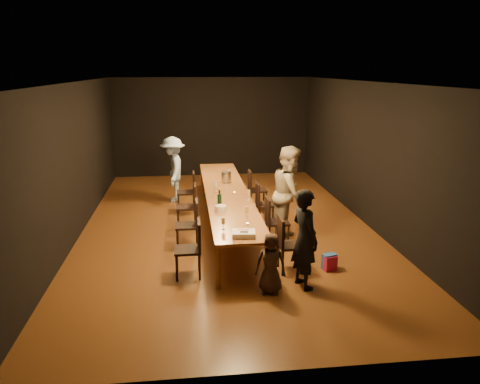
{
  "coord_description": "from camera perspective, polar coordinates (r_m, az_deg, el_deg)",
  "views": [
    {
      "loc": [
        -0.85,
        -9.44,
        3.27
      ],
      "look_at": [
        0.17,
        -0.97,
        1.0
      ],
      "focal_mm": 35.0,
      "sensor_mm": 36.0,
      "label": 1
    }
  ],
  "objects": [
    {
      "name": "chair_right_3",
      "position": [
        11.13,
        2.17,
        0.29
      ],
      "size": [
        0.42,
        0.42,
        0.93
      ],
      "primitive_type": null,
      "rotation": [
        0.0,
        0.0,
        -1.57
      ],
      "color": "black",
      "rests_on": "ground"
    },
    {
      "name": "wineglass_4",
      "position": [
        9.86,
        -2.99,
        0.69
      ],
      "size": [
        0.06,
        0.06,
        0.21
      ],
      "primitive_type": null,
      "color": "silver",
      "rests_on": "table"
    },
    {
      "name": "ground",
      "position": [
        10.02,
        -1.6,
        -4.15
      ],
      "size": [
        10.0,
        10.0,
        0.0
      ],
      "primitive_type": "plane",
      "color": "#4A2512",
      "rests_on": "ground"
    },
    {
      "name": "chair_right_2",
      "position": [
        9.99,
        3.24,
        -1.43
      ],
      "size": [
        0.42,
        0.42,
        0.93
      ],
      "primitive_type": null,
      "rotation": [
        0.0,
        0.0,
        -1.57
      ],
      "color": "black",
      "rests_on": "ground"
    },
    {
      "name": "wineglass_3",
      "position": [
        9.18,
        1.07,
        -0.37
      ],
      "size": [
        0.06,
        0.06,
        0.21
      ],
      "primitive_type": null,
      "color": "beige",
      "rests_on": "table"
    },
    {
      "name": "wineglass_1",
      "position": [
        8.09,
        0.82,
        -2.49
      ],
      "size": [
        0.06,
        0.06,
        0.21
      ],
      "primitive_type": null,
      "color": "beige",
      "rests_on": "table"
    },
    {
      "name": "woman_tan",
      "position": [
        9.06,
        6.15,
        -0.19
      ],
      "size": [
        0.98,
        1.09,
        1.85
      ],
      "primitive_type": "imported",
      "rotation": [
        0.0,
        0.0,
        1.2
      ],
      "color": "#BCAA8D",
      "rests_on": "ground"
    },
    {
      "name": "child",
      "position": [
        7.02,
        3.76,
        -8.67
      ],
      "size": [
        0.51,
        0.4,
        0.93
      ],
      "primitive_type": "imported",
      "rotation": [
        0.0,
        0.0,
        -0.24
      ],
      "color": "#3D2B22",
      "rests_on": "ground"
    },
    {
      "name": "table",
      "position": [
        9.82,
        -1.63,
        -0.27
      ],
      "size": [
        0.9,
        6.0,
        0.75
      ],
      "color": "brown",
      "rests_on": "ground"
    },
    {
      "name": "tealight_mid",
      "position": [
        9.67,
        -0.67,
        -0.11
      ],
      "size": [
        0.05,
        0.05,
        0.03
      ],
      "primitive_type": "cylinder",
      "color": "#B2B7B2",
      "rests_on": "table"
    },
    {
      "name": "chair_left_0",
      "position": [
        7.57,
        -6.4,
        -6.93
      ],
      "size": [
        0.42,
        0.42,
        0.93
      ],
      "primitive_type": null,
      "rotation": [
        0.0,
        0.0,
        1.57
      ],
      "color": "black",
      "rests_on": "ground"
    },
    {
      "name": "chair_left_3",
      "position": [
        11.0,
        -6.61,
        0.03
      ],
      "size": [
        0.42,
        0.42,
        0.93
      ],
      "primitive_type": null,
      "rotation": [
        0.0,
        0.0,
        1.57
      ],
      "color": "black",
      "rests_on": "ground"
    },
    {
      "name": "tealight_far",
      "position": [
        11.47,
        -1.67,
        2.28
      ],
      "size": [
        0.05,
        0.05,
        0.03
      ],
      "primitive_type": "cylinder",
      "color": "#B2B7B2",
      "rests_on": "table"
    },
    {
      "name": "ice_bucket",
      "position": [
        10.62,
        -1.71,
        1.84
      ],
      "size": [
        0.28,
        0.28,
        0.24
      ],
      "primitive_type": "cylinder",
      "rotation": [
        0.0,
        0.0,
        0.32
      ],
      "color": "#B7B6BB",
      "rests_on": "table"
    },
    {
      "name": "man_blue",
      "position": [
        11.79,
        -8.15,
        2.74
      ],
      "size": [
        0.64,
        1.08,
        1.63
      ],
      "primitive_type": "imported",
      "rotation": [
        0.0,
        0.0,
        -1.54
      ],
      "color": "#95B7E6",
      "rests_on": "ground"
    },
    {
      "name": "champagne_bottle",
      "position": [
        8.78,
        -2.51,
        -0.65
      ],
      "size": [
        0.09,
        0.09,
        0.34
      ],
      "primitive_type": null,
      "rotation": [
        0.0,
        0.0,
        0.11
      ],
      "color": "black",
      "rests_on": "table"
    },
    {
      "name": "chair_right_1",
      "position": [
        8.86,
        4.58,
        -3.6
      ],
      "size": [
        0.42,
        0.42,
        0.93
      ],
      "primitive_type": null,
      "rotation": [
        0.0,
        0.0,
        -1.57
      ],
      "color": "black",
      "rests_on": "ground"
    },
    {
      "name": "room_shell",
      "position": [
        9.55,
        -1.69,
        7.72
      ],
      "size": [
        6.04,
        10.04,
        3.02
      ],
      "color": "black",
      "rests_on": "ground"
    },
    {
      "name": "chair_left_1",
      "position": [
        8.7,
        -6.49,
        -4.01
      ],
      "size": [
        0.42,
        0.42,
        0.93
      ],
      "primitive_type": null,
      "rotation": [
        0.0,
        0.0,
        1.57
      ],
      "color": "black",
      "rests_on": "ground"
    },
    {
      "name": "wineglass_0",
      "position": [
        7.52,
        -2.05,
        -3.85
      ],
      "size": [
        0.06,
        0.06,
        0.21
      ],
      "primitive_type": null,
      "color": "beige",
      "rests_on": "table"
    },
    {
      "name": "wineglass_5",
      "position": [
        10.96,
        -1.37,
        2.16
      ],
      "size": [
        0.06,
        0.06,
        0.21
      ],
      "primitive_type": null,
      "color": "silver",
      "rests_on": "table"
    },
    {
      "name": "chair_right_0",
      "position": [
        7.76,
        6.32,
        -6.38
      ],
      "size": [
        0.42,
        0.42,
        0.93
      ],
      "primitive_type": null,
      "rotation": [
        0.0,
        0.0,
        -1.57
      ],
      "color": "black",
      "rests_on": "ground"
    },
    {
      "name": "wineglass_2",
      "position": [
        8.92,
        -2.57,
        -0.83
      ],
      "size": [
        0.06,
        0.06,
        0.21
      ],
      "primitive_type": null,
      "color": "silver",
      "rests_on": "table"
    },
    {
      "name": "tealight_near",
      "position": [
        7.75,
        0.94,
        -3.95
      ],
      "size": [
        0.05,
        0.05,
        0.03
      ],
      "primitive_type": "cylinder",
      "color": "#B2B7B2",
      "rests_on": "table"
    },
    {
      "name": "chair_left_2",
      "position": [
        9.84,
        -6.56,
        -1.75
      ],
      "size": [
        0.42,
        0.42,
        0.93
      ],
      "primitive_type": null,
      "rotation": [
        0.0,
        0.0,
        1.57
      ],
      "color": "black",
      "rests_on": "ground"
    },
    {
      "name": "gift_bag_blue",
      "position": [
        8.03,
        10.81,
        -8.34
      ],
      "size": [
        0.25,
        0.2,
        0.27
      ],
      "primitive_type": "cube",
      "rotation": [
        0.0,
        0.0,
        0.3
      ],
      "color": "#285BAE",
      "rests_on": "ground"
    },
    {
      "name": "plate_stack",
      "position": [
        8.45,
        -2.37,
        -2.04
      ],
      "size": [
        0.23,
        0.23,
        0.12
      ],
      "primitive_type": "cylinder",
      "rotation": [
        0.0,
        0.0,
        0.13
      ],
      "color": "white",
      "rests_on": "table"
    },
    {
      "name": "birthday_cake",
      "position": [
        7.25,
        0.46,
        -5.11
      ],
      "size": [
        0.38,
        0.32,
        0.08
      ],
      "rotation": [
        0.0,
        0.0,
        -0.11
      ],
      "color": "white",
      "rests_on": "table"
    },
    {
      "name": "gift_bag_red",
      "position": [
        8.0,
        10.95,
        -8.54
      ],
      "size": [
        0.23,
        0.16,
        0.25
      ],
      "primitive_type": "cube",
      "rotation": [
        0.0,
        0.0,
        0.25
      ],
      "color": "#C11D56",
      "rests_on": "ground"
    },
    {
      "name": "woman_birthday",
      "position": [
        7.14,
        7.88,
        -5.68
      ],
      "size": [
        0.53,
        0.65,
        1.55
      ],
      "primitive_type": "imported",
      "rotation": [
        0.0,
        0.0,
        1.89
      ],
      "color": "black",
      "rests_on": "ground"
    }
  ]
}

